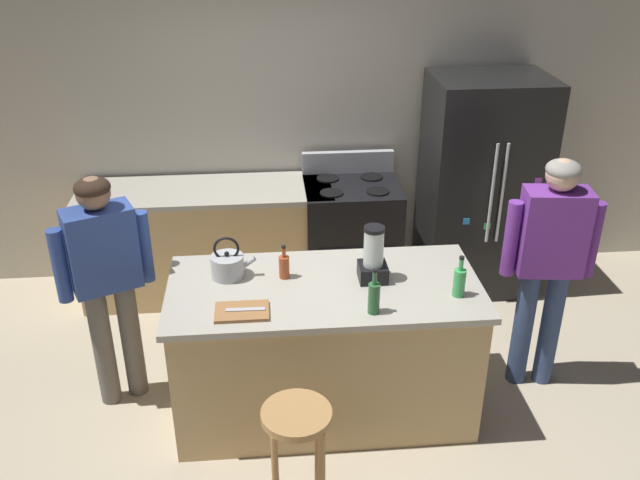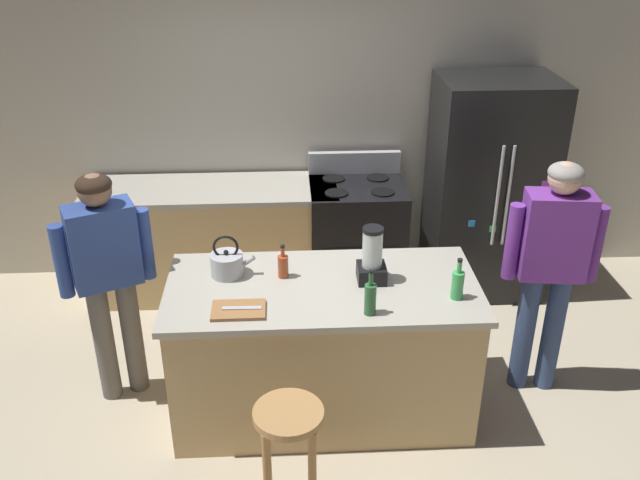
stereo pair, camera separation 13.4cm
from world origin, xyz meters
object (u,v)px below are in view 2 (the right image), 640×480
object	(u,v)px
person_by_island_left	(107,268)
chef_knife	(242,308)
bottle_olive_oil	(370,298)
tea_kettle	(227,263)
person_by_sink_right	(551,258)
refrigerator	(488,188)
stove_range	(356,236)
kitchen_island	(323,349)
bottle_soda	(458,284)
cutting_board	(238,310)
bar_stool	(289,436)
blender_appliance	(372,259)
bottle_cooking_sauce	(283,265)

from	to	relation	value
person_by_island_left	chef_knife	distance (m)	0.99
bottle_olive_oil	tea_kettle	distance (m)	0.94
person_by_sink_right	chef_knife	bearing A→B (deg)	-167.58
refrigerator	stove_range	distance (m)	1.13
kitchen_island	tea_kettle	size ratio (longest dim) A/B	6.79
tea_kettle	chef_knife	distance (m)	0.43
person_by_island_left	tea_kettle	bearing A→B (deg)	-6.24
refrigerator	bottle_soda	xyz separation A→B (m)	(-0.66, -1.68, 0.13)
cutting_board	bar_stool	bearing A→B (deg)	-65.62
stove_range	chef_knife	xyz separation A→B (m)	(-0.83, -1.78, 0.47)
cutting_board	chef_knife	xyz separation A→B (m)	(0.02, 0.00, 0.01)
blender_appliance	bottle_olive_oil	bearing A→B (deg)	-98.22
refrigerator	person_by_island_left	size ratio (longest dim) A/B	1.13
stove_range	cutting_board	bearing A→B (deg)	-115.53
person_by_sink_right	bottle_cooking_sauce	bearing A→B (deg)	-178.50
bottle_cooking_sauce	tea_kettle	bearing A→B (deg)	172.98
tea_kettle	bottle_soda	bearing A→B (deg)	-14.33
bottle_cooking_sauce	cutting_board	distance (m)	0.46
person_by_sink_right	refrigerator	bearing A→B (deg)	90.75
bottle_soda	bottle_olive_oil	bearing A→B (deg)	-165.44
person_by_sink_right	bar_stool	distance (m)	1.98
stove_range	chef_knife	bearing A→B (deg)	-115.01
kitchen_island	person_by_sink_right	distance (m)	1.53
refrigerator	blender_appliance	world-z (taller)	refrigerator
kitchen_island	person_by_island_left	xyz separation A→B (m)	(-1.32, 0.24, 0.49)
blender_appliance	bottle_cooking_sauce	bearing A→B (deg)	172.23
person_by_island_left	blender_appliance	bearing A→B (deg)	-6.91
bar_stool	bottle_soda	xyz separation A→B (m)	(0.98, 0.66, 0.47)
bar_stool	person_by_island_left	bearing A→B (deg)	135.36
tea_kettle	chef_knife	bearing A→B (deg)	-75.66
bottle_cooking_sauce	tea_kettle	size ratio (longest dim) A/B	0.78
stove_range	bottle_cooking_sauce	distance (m)	1.62
refrigerator	chef_knife	world-z (taller)	refrigerator
kitchen_island	person_by_island_left	size ratio (longest dim) A/B	1.19
bottle_soda	stove_range	bearing A→B (deg)	103.00
refrigerator	bar_stool	world-z (taller)	refrigerator
refrigerator	stove_range	world-z (taller)	refrigerator
kitchen_island	chef_knife	distance (m)	0.72
stove_range	person_by_sink_right	size ratio (longest dim) A/B	0.68
person_by_island_left	bottle_olive_oil	distance (m)	1.66
bottle_cooking_sauce	cutting_board	size ratio (longest dim) A/B	0.72
refrigerator	tea_kettle	xyz separation A→B (m)	(-1.99, -1.34, 0.11)
kitchen_island	stove_range	size ratio (longest dim) A/B	1.69
bottle_olive_oil	bottle_soda	world-z (taller)	bottle_olive_oil
bottle_soda	chef_knife	bearing A→B (deg)	-176.44
person_by_sink_right	bottle_cooking_sauce	xyz separation A→B (m)	(-1.67, -0.04, 0.02)
blender_appliance	bottle_olive_oil	world-z (taller)	blender_appliance
person_by_island_left	bottle_cooking_sauce	world-z (taller)	person_by_island_left
kitchen_island	bar_stool	distance (m)	0.87
refrigerator	person_by_sink_right	xyz separation A→B (m)	(0.02, -1.34, 0.09)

